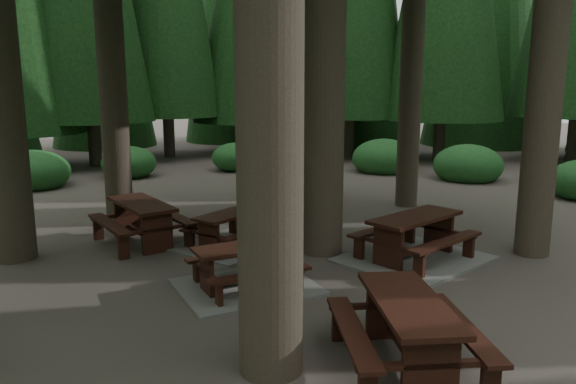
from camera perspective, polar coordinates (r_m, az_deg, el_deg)
ground at (r=10.81m, az=0.89°, el=-7.07°), size 80.00×80.00×0.00m
picnic_table_a at (r=11.06m, az=12.71°, el=-5.21°), size 2.77×2.36×0.89m
picnic_table_b at (r=12.22m, az=-14.63°, el=-2.39°), size 1.77×2.15×0.89m
picnic_table_c at (r=11.75m, az=-5.75°, el=-4.40°), size 2.55×2.30×0.73m
picnic_table_d at (r=16.52m, az=1.36°, el=1.05°), size 2.13×2.10×0.72m
picnic_table_e at (r=6.96m, az=12.10°, el=-12.88°), size 2.44×2.56×0.87m
picnic_table_f at (r=9.41m, az=-4.24°, el=-8.34°), size 2.50×2.20×0.74m
shrub_ring at (r=11.68m, az=1.28°, el=-3.62°), size 23.86×24.64×1.49m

